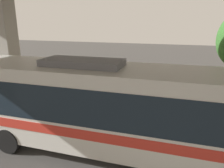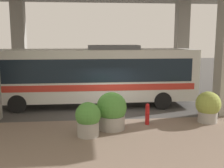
% 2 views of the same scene
% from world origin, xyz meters
% --- Properties ---
extents(ground_plane, '(80.00, 80.00, 0.00)m').
position_xyz_m(ground_plane, '(0.00, 0.00, 0.00)').
color(ground_plane, '#474442').
rests_on(ground_plane, ground).
extents(sidewalk_strip, '(6.00, 40.00, 0.02)m').
position_xyz_m(sidewalk_strip, '(-3.00, 0.00, 0.01)').
color(sidewalk_strip, '#7A6656').
rests_on(sidewalk_strip, ground).
extents(bus, '(2.73, 11.97, 3.62)m').
position_xyz_m(bus, '(3.05, 0.82, 1.96)').
color(bus, silver).
rests_on(bus, ground).
extents(fire_hydrant, '(0.41, 0.20, 1.04)m').
position_xyz_m(fire_hydrant, '(-0.94, -1.56, 0.53)').
color(fire_hydrant, '#B21919').
rests_on(fire_hydrant, ground).
extents(planter_front, '(1.35, 1.35, 1.69)m').
position_xyz_m(planter_front, '(-1.41, 0.17, 0.83)').
color(planter_front, '#9E998E').
rests_on(planter_front, ground).
extents(planter_middle, '(1.06, 1.06, 1.45)m').
position_xyz_m(planter_middle, '(-2.23, 1.22, 0.74)').
color(planter_middle, '#9E998E').
rests_on(planter_middle, ground).
extents(planter_back, '(1.20, 1.20, 1.52)m').
position_xyz_m(planter_back, '(-0.84, -4.55, 0.78)').
color(planter_back, '#9E998E').
rests_on(planter_back, ground).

